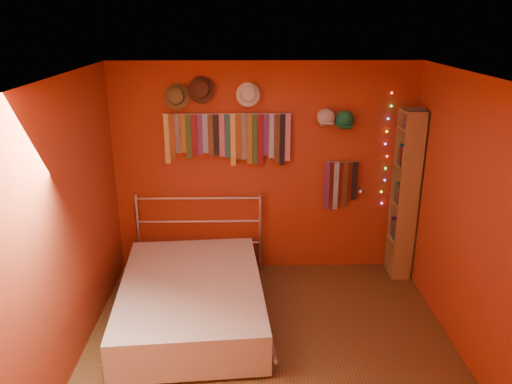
{
  "coord_description": "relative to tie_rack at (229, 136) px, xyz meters",
  "views": [
    {
      "loc": [
        -0.21,
        -3.84,
        2.95
      ],
      "look_at": [
        -0.12,
        0.9,
        1.28
      ],
      "focal_mm": 35.0,
      "sensor_mm": 36.0,
      "label": 1
    }
  ],
  "objects": [
    {
      "name": "fedora_olive",
      "position": [
        -0.57,
        -0.03,
        0.45
      ],
      "size": [
        0.29,
        0.16,
        0.28
      ],
      "rotation": [
        1.36,
        0.0,
        0.0
      ],
      "color": "brown",
      "rests_on": "back_wall"
    },
    {
      "name": "small_tie_rack",
      "position": [
        1.29,
        0.0,
        -0.57
      ],
      "size": [
        0.4,
        0.03,
        0.59
      ],
      "color": "silver",
      "rests_on": "back_wall"
    },
    {
      "name": "ground",
      "position": [
        0.4,
        -1.69,
        -1.68
      ],
      "size": [
        3.5,
        3.5,
        0.0
      ],
      "primitive_type": "plane",
      "color": "brown",
      "rests_on": "ground"
    },
    {
      "name": "bookshelf",
      "position": [
        2.06,
        -0.16,
        -0.66
      ],
      "size": [
        0.25,
        0.34,
        2.0
      ],
      "color": "olive",
      "rests_on": "ground"
    },
    {
      "name": "reading_lamp",
      "position": [
        1.5,
        -0.15,
        -0.61
      ],
      "size": [
        0.07,
        0.28,
        0.08
      ],
      "color": "silver",
      "rests_on": "back_wall"
    },
    {
      "name": "right_wall",
      "position": [
        2.15,
        -1.69,
        -0.43
      ],
      "size": [
        0.02,
        3.5,
        2.5
      ],
      "primitive_type": "cube",
      "color": "#983A18",
      "rests_on": "ground"
    },
    {
      "name": "fedora_brown",
      "position": [
        -0.29,
        -0.03,
        0.52
      ],
      "size": [
        0.3,
        0.16,
        0.29
      ],
      "rotation": [
        1.36,
        0.0,
        0.0
      ],
      "color": "#442618",
      "rests_on": "back_wall"
    },
    {
      "name": "bed",
      "position": [
        -0.38,
        -1.07,
        -1.45
      ],
      "size": [
        1.65,
        2.1,
        0.99
      ],
      "rotation": [
        0.0,
        0.0,
        0.08
      ],
      "color": "silver",
      "rests_on": "ground"
    },
    {
      "name": "cap_green",
      "position": [
        1.3,
        0.01,
        0.17
      ],
      "size": [
        0.2,
        0.25,
        0.2
      ],
      "color": "#1B7C47",
      "rests_on": "back_wall"
    },
    {
      "name": "tie_rack",
      "position": [
        0.0,
        0.0,
        0.0
      ],
      "size": [
        1.45,
        0.03,
        0.61
      ],
      "color": "silver",
      "rests_on": "back_wall"
    },
    {
      "name": "ceiling",
      "position": [
        0.4,
        -1.69,
        0.82
      ],
      "size": [
        3.5,
        3.5,
        0.02
      ],
      "primitive_type": "cube",
      "color": "white",
      "rests_on": "back_wall"
    },
    {
      "name": "cap_white",
      "position": [
        1.09,
        0.01,
        0.2
      ],
      "size": [
        0.19,
        0.24,
        0.19
      ],
      "color": "silver",
      "rests_on": "back_wall"
    },
    {
      "name": "fairy_lights",
      "position": [
        1.81,
        0.02,
        -0.18
      ],
      "size": [
        0.06,
        0.02,
        1.34
      ],
      "color": "#FF3333",
      "rests_on": "back_wall"
    },
    {
      "name": "back_wall",
      "position": [
        0.4,
        0.06,
        -0.43
      ],
      "size": [
        3.5,
        0.02,
        2.5
      ],
      "primitive_type": "cube",
      "color": "#983A18",
      "rests_on": "ground"
    },
    {
      "name": "fedora_white",
      "position": [
        0.21,
        -0.03,
        0.47
      ],
      "size": [
        0.27,
        0.14,
        0.26
      ],
      "rotation": [
        1.36,
        0.0,
        0.0
      ],
      "color": "white",
      "rests_on": "back_wall"
    },
    {
      "name": "left_wall",
      "position": [
        -1.35,
        -1.69,
        -0.43
      ],
      "size": [
        0.02,
        3.5,
        2.5
      ],
      "primitive_type": "cube",
      "color": "#983A18",
      "rests_on": "ground"
    }
  ]
}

